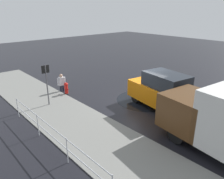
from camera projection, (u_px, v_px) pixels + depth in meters
name	position (u px, v px, depth m)	size (l,w,h in m)	color
ground_plane	(136.00, 102.00, 13.16)	(60.00, 60.00, 0.00)	black
kerb_strip	(78.00, 125.00, 10.52)	(24.00, 3.20, 0.04)	slate
moving_hatchback	(162.00, 91.00, 11.98)	(4.12, 2.30, 2.06)	orange
fire_hydrant	(66.00, 88.00, 14.17)	(0.42, 0.31, 0.80)	red
pedestrian	(61.00, 82.00, 14.55)	(0.26, 0.57, 1.22)	silver
metal_railing	(51.00, 132.00, 8.55)	(7.26, 0.04, 1.05)	#B7BABF
sign_post	(46.00, 79.00, 12.15)	(0.07, 0.44, 2.40)	#4C4C51
puddle_patch	(145.00, 100.00, 13.42)	(3.47, 3.47, 0.01)	black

